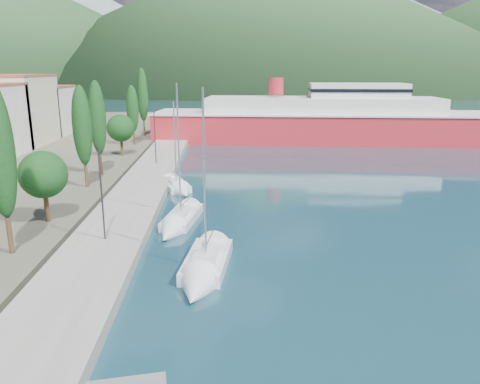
{
  "coord_description": "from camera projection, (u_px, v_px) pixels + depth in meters",
  "views": [
    {
      "loc": [
        -1.33,
        -17.03,
        11.64
      ],
      "look_at": [
        0.0,
        14.0,
        3.5
      ],
      "focal_mm": 35.0,
      "sensor_mm": 36.0,
      "label": 1
    }
  ],
  "objects": [
    {
      "name": "hills_near",
      "position": [
        344.0,
        21.0,
        371.06
      ],
      "size": [
        1010.0,
        520.0,
        115.0
      ],
      "color": "#2A4C27",
      "rests_on": "ground"
    },
    {
      "name": "tree_row",
      "position": [
        94.0,
        128.0,
        47.92
      ],
      "size": [
        3.52,
        63.11,
        11.31
      ],
      "color": "#47301E",
      "rests_on": "land_strip"
    },
    {
      "name": "lamp_posts",
      "position": [
        108.0,
        185.0,
        31.74
      ],
      "size": [
        0.15,
        47.02,
        6.06
      ],
      "color": "#2D2D33",
      "rests_on": "quay"
    },
    {
      "name": "sailboat_mid",
      "position": [
        176.0,
        225.0,
        35.18
      ],
      "size": [
        3.55,
        8.26,
        11.53
      ],
      "color": "silver",
      "rests_on": "ground"
    },
    {
      "name": "ground",
      "position": [
        224.0,
        111.0,
        135.44
      ],
      "size": [
        1400.0,
        1400.0,
        0.0
      ],
      "primitive_type": "plane",
      "color": "#173B48"
    },
    {
      "name": "sailboat_far",
      "position": [
        180.0,
        189.0,
        45.84
      ],
      "size": [
        4.12,
        6.81,
        9.54
      ],
      "color": "silver",
      "rests_on": "ground"
    },
    {
      "name": "hills_far",
      "position": [
        327.0,
        17.0,
        603.56
      ],
      "size": [
        1480.0,
        900.0,
        180.0
      ],
      "color": "slate",
      "rests_on": "ground"
    },
    {
      "name": "quay",
      "position": [
        139.0,
        193.0,
        44.11
      ],
      "size": [
        5.0,
        88.0,
        0.8
      ],
      "primitive_type": "cube",
      "color": "gray",
      "rests_on": "ground"
    },
    {
      "name": "sailboat_near",
      "position": [
        201.0,
        276.0,
        26.53
      ],
      "size": [
        3.55,
        8.39,
        11.68
      ],
      "color": "silver",
      "rests_on": "ground"
    },
    {
      "name": "ferry",
      "position": [
        323.0,
        121.0,
        77.44
      ],
      "size": [
        56.09,
        18.09,
        10.94
      ],
      "color": "red",
      "rests_on": "ground"
    }
  ]
}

